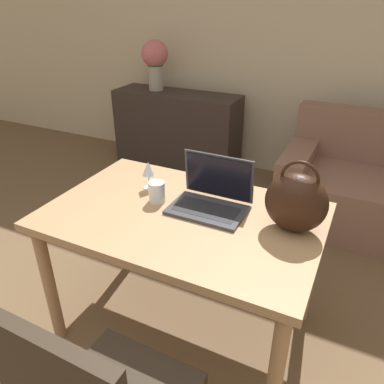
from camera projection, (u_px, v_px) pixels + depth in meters
name	position (u px, v px, depth m)	size (l,w,h in m)	color
wall_back	(306.00, 28.00, 3.17)	(10.00, 0.06, 2.70)	beige
dining_table	(183.00, 229.00, 1.76)	(1.25, 0.81, 0.72)	#A87F56
sideboard	(177.00, 131.00, 3.77)	(1.25, 0.40, 0.77)	#332823
laptop	(212.00, 194.00, 1.74)	(0.35, 0.25, 0.24)	#38383D
drinking_glass	(157.00, 192.00, 1.79)	(0.08, 0.08, 0.10)	silver
wine_glass	(148.00, 170.00, 1.88)	(0.06, 0.06, 0.15)	silver
handbag	(296.00, 202.00, 1.54)	(0.26, 0.18, 0.32)	black
flower_vase	(155.00, 59.00, 3.56)	(0.25, 0.25, 0.46)	#9E998E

